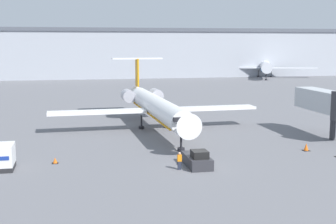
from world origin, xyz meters
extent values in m
plane|color=slate|center=(0.00, 0.00, 0.00)|extent=(600.00, 600.00, 0.00)
cube|color=#9EA3AD|center=(0.00, 120.00, 7.73)|extent=(180.00, 16.00, 15.45)
cube|color=#4C515B|center=(0.00, 120.00, 16.05)|extent=(180.00, 16.80, 1.20)
cylinder|color=white|center=(-0.46, 19.49, 3.26)|extent=(3.53, 26.69, 2.74)
cone|color=white|center=(-0.03, 5.09, 3.26)|extent=(2.80, 2.27, 2.74)
cube|color=black|center=(-0.06, 5.97, 3.74)|extent=(2.35, 0.77, 0.44)
cone|color=white|center=(-0.90, 34.31, 3.26)|extent=(2.55, 3.08, 2.46)
cube|color=orange|center=(-0.46, 19.49, 2.37)|extent=(3.17, 24.02, 0.20)
cube|color=white|center=(7.34, 21.06, 2.65)|extent=(13.03, 3.04, 0.36)
cube|color=white|center=(-8.34, 20.59, 2.65)|extent=(13.03, 3.04, 0.36)
cylinder|color=#ADADB7|center=(1.42, 30.74, 3.61)|extent=(1.97, 3.21, 1.88)
cylinder|color=#ADADB7|center=(-3.00, 30.61, 3.61)|extent=(1.97, 3.21, 1.88)
cube|color=orange|center=(-0.92, 34.91, 6.92)|extent=(0.31, 2.21, 4.57)
cube|color=white|center=(-0.92, 34.91, 9.20)|extent=(8.27, 2.04, 0.20)
cylinder|color=black|center=(-0.09, 7.19, 0.95)|extent=(0.24, 0.24, 1.89)
cylinder|color=black|center=(-0.09, 7.19, 0.20)|extent=(0.80, 0.80, 0.40)
cylinder|color=black|center=(-2.30, 21.37, 0.95)|extent=(0.24, 0.24, 1.89)
cylinder|color=black|center=(-2.30, 21.37, 0.20)|extent=(0.80, 0.80, 0.40)
cylinder|color=black|center=(1.26, 21.48, 0.95)|extent=(0.24, 0.24, 1.89)
cylinder|color=black|center=(1.26, 21.48, 0.20)|extent=(0.80, 0.80, 0.40)
cube|color=#2D2D33|center=(-0.05, 0.89, 0.52)|extent=(2.07, 4.46, 1.04)
cube|color=black|center=(-0.05, -0.10, 1.39)|extent=(1.45, 1.61, 0.70)
cube|color=black|center=(-0.05, 3.03, 0.36)|extent=(1.86, 0.30, 0.62)
cube|color=#232326|center=(-17.91, 3.42, 0.23)|extent=(1.65, 3.03, 0.45)
cube|color=silver|center=(-17.91, 3.42, 1.41)|extent=(1.65, 3.03, 1.92)
cube|color=navy|center=(-17.91, 1.89, 1.41)|extent=(1.16, 0.04, 0.36)
cube|color=#232838|center=(-1.98, -0.05, 0.40)|extent=(0.32, 0.20, 0.80)
cube|color=orange|center=(-1.98, -0.05, 1.11)|extent=(0.40, 0.24, 0.63)
sphere|color=tan|center=(-1.98, -0.05, 1.54)|extent=(0.23, 0.23, 0.23)
cube|color=black|center=(-13.41, 4.69, 0.02)|extent=(0.62, 0.62, 0.04)
cone|color=orange|center=(-13.41, 4.69, 0.32)|extent=(0.44, 0.44, 0.56)
cube|color=black|center=(13.41, 4.65, 0.02)|extent=(0.72, 0.72, 0.04)
cone|color=orange|center=(13.41, 4.65, 0.44)|extent=(0.51, 0.51, 0.79)
cylinder|color=silver|center=(53.81, 108.88, 3.96)|extent=(13.15, 26.32, 3.40)
cone|color=silver|center=(48.31, 95.09, 3.96)|extent=(4.16, 3.78, 3.40)
cube|color=black|center=(48.71, 96.10, 4.56)|extent=(2.94, 1.72, 0.44)
cone|color=silver|center=(59.50, 123.15, 3.96)|extent=(4.22, 4.60, 3.06)
cube|color=#0C5999|center=(53.81, 108.88, 2.86)|extent=(11.83, 23.69, 0.20)
cube|color=silver|center=(63.23, 106.58, 3.20)|extent=(15.86, 8.82, 0.36)
cube|color=silver|center=(45.39, 113.69, 3.20)|extent=(15.86, 8.82, 0.36)
cylinder|color=#ADADB7|center=(60.42, 118.45, 4.39)|extent=(2.97, 3.53, 2.00)
cylinder|color=#ADADB7|center=(55.59, 120.37, 4.39)|extent=(2.97, 3.53, 2.00)
cube|color=#0C5999|center=(59.77, 123.84, 8.16)|extent=(1.04, 2.13, 5.00)
cube|color=silver|center=(59.77, 123.84, 10.66)|extent=(9.03, 5.00, 0.20)
cylinder|color=black|center=(49.18, 97.28, 1.13)|extent=(0.24, 0.24, 2.26)
cylinder|color=black|center=(49.18, 97.28, 0.20)|extent=(0.80, 0.80, 0.40)
cylinder|color=black|center=(52.48, 111.51, 1.13)|extent=(0.24, 0.24, 2.26)
cylinder|color=black|center=(52.48, 111.51, 0.20)|extent=(0.80, 0.80, 0.40)
cylinder|color=black|center=(56.58, 109.87, 1.13)|extent=(0.24, 0.24, 2.26)
cylinder|color=black|center=(56.58, 109.87, 0.20)|extent=(0.80, 0.80, 0.40)
cylinder|color=#2D2D33|center=(19.49, 9.49, 1.60)|extent=(0.70, 0.70, 3.20)
cube|color=#B2B7BC|center=(19.49, 12.35, 4.50)|extent=(2.60, 9.55, 2.60)
camera|label=1|loc=(-11.72, -41.27, 11.70)|focal=50.00mm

